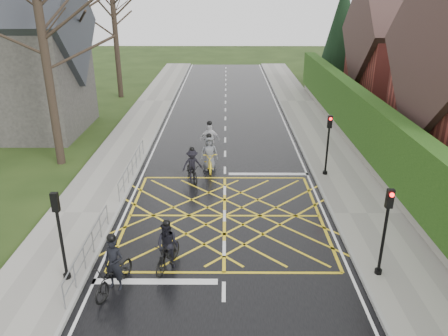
{
  "coord_description": "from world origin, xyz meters",
  "views": [
    {
      "loc": [
        0.07,
        -16.26,
        8.85
      ],
      "look_at": [
        -0.03,
        2.16,
        1.3
      ],
      "focal_mm": 35.0,
      "sensor_mm": 36.0,
      "label": 1
    }
  ],
  "objects_px": {
    "cyclist_back": "(168,250)",
    "cyclist_front": "(210,143)",
    "cyclist_rear": "(114,272)",
    "cyclist_lead": "(209,157)",
    "cyclist_mid": "(192,168)"
  },
  "relations": [
    {
      "from": "cyclist_back",
      "to": "cyclist_front",
      "type": "xyz_separation_m",
      "value": [
        1.03,
        10.87,
        0.08
      ]
    },
    {
      "from": "cyclist_rear",
      "to": "cyclist_lead",
      "type": "height_order",
      "value": "cyclist_lead"
    },
    {
      "from": "cyclist_rear",
      "to": "cyclist_mid",
      "type": "bearing_deg",
      "value": 97.22
    },
    {
      "from": "cyclist_back",
      "to": "cyclist_lead",
      "type": "bearing_deg",
      "value": 101.42
    },
    {
      "from": "cyclist_back",
      "to": "cyclist_mid",
      "type": "relative_size",
      "value": 1.0
    },
    {
      "from": "cyclist_back",
      "to": "cyclist_rear",
      "type": "bearing_deg",
      "value": -123.17
    },
    {
      "from": "cyclist_mid",
      "to": "cyclist_front",
      "type": "relative_size",
      "value": 0.91
    },
    {
      "from": "cyclist_front",
      "to": "cyclist_lead",
      "type": "distance_m",
      "value": 2.09
    },
    {
      "from": "cyclist_lead",
      "to": "cyclist_rear",
      "type": "bearing_deg",
      "value": -112.03
    },
    {
      "from": "cyclist_mid",
      "to": "cyclist_back",
      "type": "bearing_deg",
      "value": -111.56
    },
    {
      "from": "cyclist_front",
      "to": "cyclist_lead",
      "type": "xyz_separation_m",
      "value": [
        0.05,
        -2.09,
        -0.07
      ]
    },
    {
      "from": "cyclist_rear",
      "to": "cyclist_back",
      "type": "height_order",
      "value": "cyclist_rear"
    },
    {
      "from": "cyclist_rear",
      "to": "cyclist_back",
      "type": "distance_m",
      "value": 1.95
    },
    {
      "from": "cyclist_front",
      "to": "cyclist_lead",
      "type": "relative_size",
      "value": 0.97
    },
    {
      "from": "cyclist_mid",
      "to": "cyclist_front",
      "type": "xyz_separation_m",
      "value": [
        0.74,
        3.42,
        0.13
      ]
    }
  ]
}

